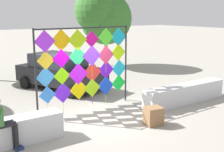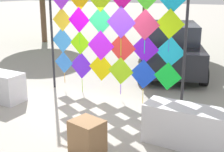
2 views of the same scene
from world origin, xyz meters
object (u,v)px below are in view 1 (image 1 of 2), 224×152
Objects in this scene: kite_display_rack at (85,62)px; seated_vendor at (3,119)px; parked_car at (60,71)px; cardboard_box_large at (153,116)px; tree_far_right at (101,16)px.

seated_vendor is at bearing -150.93° from kite_display_rack.
cardboard_box_large is (0.53, -6.36, -0.59)m from parked_car.
parked_car is 0.92× the size of tree_far_right.
cardboard_box_large is at bearing -69.37° from kite_display_rack.
seated_vendor reaches higher than cardboard_box_large.
cardboard_box_large is at bearing -113.75° from tree_far_right.
parked_car is at bearing 52.97° from seated_vendor.
parked_car is 7.27m from tree_far_right.
parked_car reaches higher than cardboard_box_large.
parked_car is at bearing 94.76° from cardboard_box_large.
kite_display_rack reaches higher than seated_vendor.
tree_far_right is (9.46, 9.92, 2.60)m from seated_vendor.
tree_far_right is (5.74, 7.86, 1.68)m from kite_display_rack.
tree_far_right is at bearing 66.25° from cardboard_box_large.
cardboard_box_large is 0.12× the size of tree_far_right.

